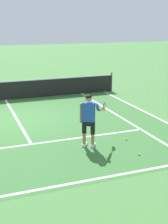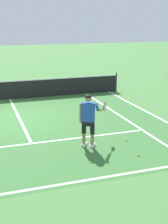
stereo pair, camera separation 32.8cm
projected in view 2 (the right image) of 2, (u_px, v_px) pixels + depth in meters
ground_plane at (19, 118)px, 13.18m from camera, size 80.00×80.00×0.00m
court_inner_surface at (24, 127)px, 12.02m from camera, size 10.98×9.74×0.00m
line_baseline at (52, 186)px, 7.77m from camera, size 10.98×0.10×0.01m
line_service at (31, 143)px, 10.44m from camera, size 8.23×0.10×0.01m
line_centre_service at (18, 117)px, 13.35m from camera, size 0.10×6.40×0.01m
line_singles_right at (122, 117)px, 13.29m from camera, size 0.10×9.34×0.01m
line_doubles_right at (151, 114)px, 13.72m from camera, size 0.10×9.34×0.01m
tennis_net at (9, 90)px, 16.12m from camera, size 11.96×0.08×1.07m
tennis_player at (89, 117)px, 9.94m from camera, size 1.10×0.84×1.71m
tennis_ball_near_feet at (138, 155)px, 9.48m from camera, size 0.07×0.07×0.07m
tennis_ball_by_baseline at (127, 140)px, 10.69m from camera, size 0.07×0.07×0.07m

